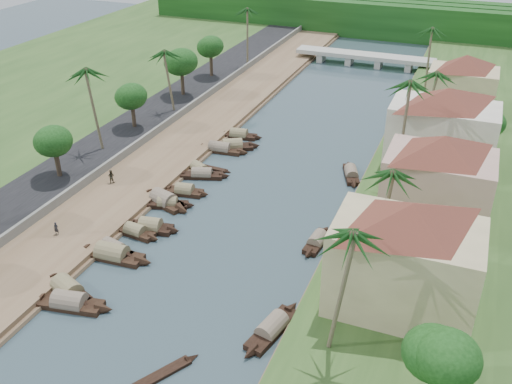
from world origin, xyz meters
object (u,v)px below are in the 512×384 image
at_px(bridge, 364,57).
at_px(person_near, 56,228).
at_px(building_near, 405,256).
at_px(sampan_0, 70,303).
at_px(sampan_1, 67,290).

xyz_separation_m(bridge, person_near, (-16.35, -75.35, -0.21)).
bearing_deg(building_near, sampan_0, -160.61).
bearing_deg(sampan_0, sampan_1, 123.81).
relative_size(building_near, sampan_0, 1.71).
distance_m(bridge, building_near, 76.54).
relative_size(bridge, person_near, 19.73).
relative_size(bridge, sampan_1, 3.51).
bearing_deg(sampan_0, building_near, 9.60).
bearing_deg(person_near, sampan_0, -62.13).
bearing_deg(bridge, sampan_0, -95.76).
height_order(bridge, person_near, bridge).
height_order(building_near, sampan_0, building_near).
height_order(sampan_1, person_near, person_near).
relative_size(bridge, sampan_0, 3.23).
height_order(bridge, sampan_0, bridge).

